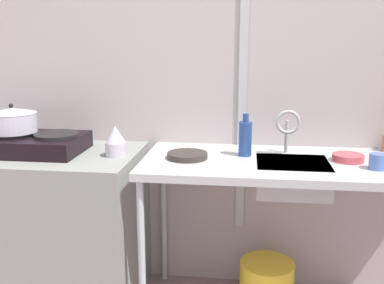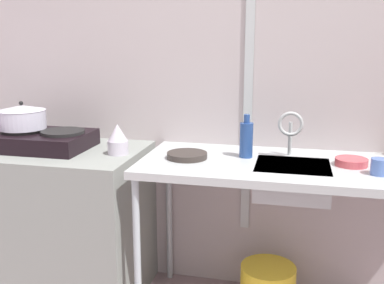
{
  "view_description": "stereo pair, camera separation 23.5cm",
  "coord_description": "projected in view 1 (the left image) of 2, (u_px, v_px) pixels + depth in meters",
  "views": [
    {
      "loc": [
        -0.1,
        -0.98,
        1.5
      ],
      "look_at": [
        -0.38,
        1.29,
        0.97
      ],
      "focal_mm": 41.79,
      "sensor_mm": 36.0,
      "label": 1
    },
    {
      "loc": [
        0.13,
        -0.94,
        1.5
      ],
      "look_at": [
        -0.38,
        1.29,
        0.97
      ],
      "focal_mm": 41.79,
      "sensor_mm": 36.0,
      "label": 2
    }
  ],
  "objects": [
    {
      "name": "faucet",
      "position": [
        288.0,
        125.0,
        2.39
      ],
      "size": [
        0.13,
        0.08,
        0.25
      ],
      "color": "#B1B8B8",
      "rests_on": "counter_sink"
    },
    {
      "name": "wall_metal_strip",
      "position": [
        244.0,
        59.0,
        2.54
      ],
      "size": [
        0.05,
        0.01,
        2.02
      ],
      "primitive_type": "cube",
      "color": "#B1B8B8"
    },
    {
      "name": "cup_by_rack",
      "position": [
        377.0,
        162.0,
        2.14
      ],
      "size": [
        0.08,
        0.08,
        0.08
      ],
      "primitive_type": "cylinder",
      "color": "#4F6FB9",
      "rests_on": "counter_sink"
    },
    {
      "name": "stove",
      "position": [
        35.0,
        143.0,
        2.46
      ],
      "size": [
        0.52,
        0.39,
        0.11
      ],
      "color": "black",
      "rests_on": "counter_concrete"
    },
    {
      "name": "counter_sink",
      "position": [
        301.0,
        172.0,
        2.31
      ],
      "size": [
        1.65,
        0.66,
        0.89
      ],
      "color": "#B1B8B8",
      "rests_on": "ground"
    },
    {
      "name": "sink_basin",
      "position": [
        292.0,
        177.0,
        2.3
      ],
      "size": [
        0.37,
        0.33,
        0.16
      ],
      "primitive_type": "cube",
      "color": "#B1B8B8",
      "rests_on": "counter_sink"
    },
    {
      "name": "percolator",
      "position": [
        116.0,
        141.0,
        2.38
      ],
      "size": [
        0.11,
        0.11,
        0.17
      ],
      "color": "silver",
      "rests_on": "counter_concrete"
    },
    {
      "name": "wall_back",
      "position": [
        265.0,
        81.0,
        2.6
      ],
      "size": [
        4.51,
        0.1,
        2.53
      ],
      "primitive_type": "cube",
      "color": "#B2A7A7",
      "rests_on": "ground"
    },
    {
      "name": "pot_on_left_burner",
      "position": [
        12.0,
        120.0,
        2.45
      ],
      "size": [
        0.27,
        0.27,
        0.16
      ],
      "color": "silver",
      "rests_on": "stove"
    },
    {
      "name": "small_bowl_on_drainboard",
      "position": [
        348.0,
        158.0,
        2.29
      ],
      "size": [
        0.16,
        0.16,
        0.04
      ],
      "primitive_type": "cylinder",
      "color": "#C74A51",
      "rests_on": "counter_sink"
    },
    {
      "name": "counter_concrete",
      "position": [
        47.0,
        227.0,
        2.57
      ],
      "size": [
        1.07,
        0.66,
        0.89
      ],
      "primitive_type": "cube",
      "color": "gray",
      "rests_on": "ground"
    },
    {
      "name": "bottle_by_sink",
      "position": [
        245.0,
        138.0,
        2.38
      ],
      "size": [
        0.07,
        0.07,
        0.23
      ],
      "color": "navy",
      "rests_on": "counter_sink"
    },
    {
      "name": "frying_pan",
      "position": [
        187.0,
        155.0,
        2.35
      ],
      "size": [
        0.21,
        0.21,
        0.03
      ],
      "primitive_type": "cylinder",
      "color": "#332D29",
      "rests_on": "counter_sink"
    }
  ]
}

